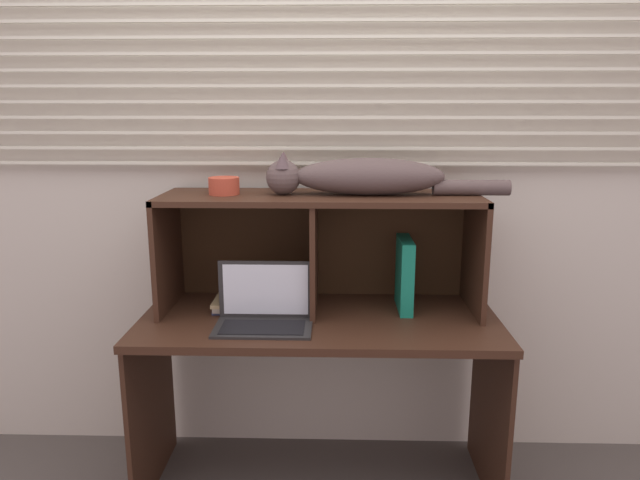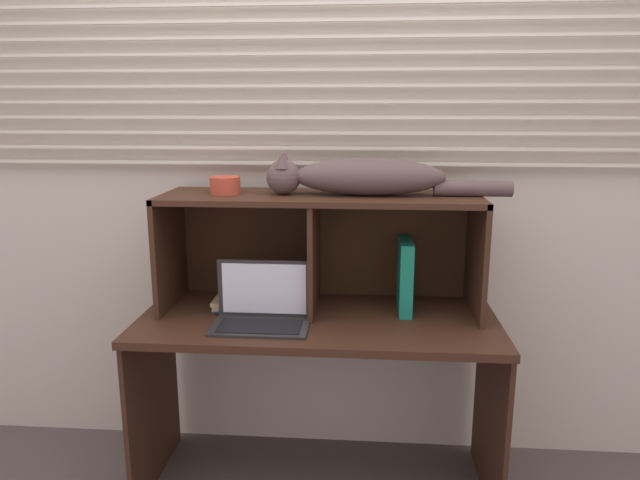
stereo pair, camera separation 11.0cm
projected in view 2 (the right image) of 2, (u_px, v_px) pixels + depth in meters
name	position (u px, v px, depth m)	size (l,w,h in m)	color
back_panel_with_blinds	(324.00, 167.00, 2.40)	(4.40, 0.08, 2.50)	beige
desk	(318.00, 352.00, 2.23)	(1.36, 0.60, 0.72)	#392115
hutch_shelf_unit	(320.00, 229.00, 2.26)	(1.22, 0.37, 0.46)	#392115
cat	(361.00, 177.00, 2.17)	(0.92, 0.17, 0.16)	#544543
laptop	(262.00, 311.00, 2.11)	(0.35, 0.20, 0.23)	#262626
binder_upright	(405.00, 275.00, 2.24)	(0.05, 0.22, 0.28)	#157F62
book_stack	(236.00, 300.00, 2.31)	(0.15, 0.23, 0.04)	#3E4972
small_basket	(225.00, 185.00, 2.22)	(0.12, 0.12, 0.07)	#B5432D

